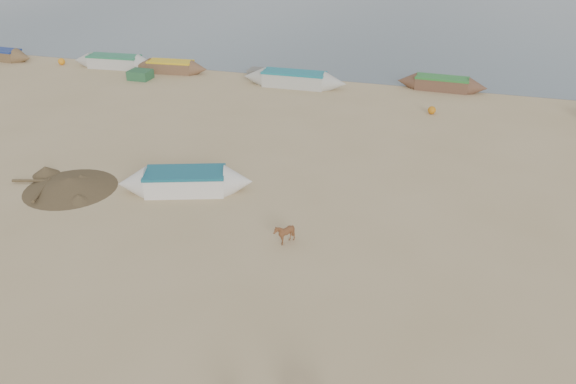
{
  "coord_description": "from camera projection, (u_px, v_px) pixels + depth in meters",
  "views": [
    {
      "loc": [
        5.22,
        -13.63,
        10.58
      ],
      "look_at": [
        0.0,
        4.0,
        1.0
      ],
      "focal_mm": 35.0,
      "sensor_mm": 36.0,
      "label": 1
    }
  ],
  "objects": [
    {
      "name": "debris_pile",
      "position": [
        70.0,
        183.0,
        23.05
      ],
      "size": [
        4.09,
        4.09,
        0.5
      ],
      "primitive_type": "cone",
      "rotation": [
        0.0,
        0.0,
        0.09
      ],
      "color": "brown",
      "rests_on": "ground"
    },
    {
      "name": "near_canoe",
      "position": [
        185.0,
        181.0,
        22.74
      ],
      "size": [
        5.6,
        3.09,
        0.91
      ],
      "primitive_type": null,
      "rotation": [
        0.0,
        0.0,
        0.33
      ],
      "color": "white",
      "rests_on": "ground"
    },
    {
      "name": "ground",
      "position": [
        252.0,
        276.0,
        17.79
      ],
      "size": [
        140.0,
        140.0,
        0.0
      ],
      "primitive_type": "plane",
      "color": "tan",
      "rests_on": "ground"
    },
    {
      "name": "waterline_canoes",
      "position": [
        313.0,
        80.0,
        35.74
      ],
      "size": [
        58.69,
        4.16,
        0.97
      ],
      "color": "brown",
      "rests_on": "ground"
    },
    {
      "name": "beach_clutter",
      "position": [
        424.0,
        95.0,
        33.27
      ],
      "size": [
        46.3,
        4.93,
        0.64
      ],
      "color": "#2A5F39",
      "rests_on": "ground"
    },
    {
      "name": "calf_front",
      "position": [
        284.0,
        234.0,
        19.28
      ],
      "size": [
        0.87,
        0.81,
        0.8
      ],
      "primitive_type": "imported",
      "rotation": [
        0.0,
        0.0,
        -1.32
      ],
      "color": "brown",
      "rests_on": "ground"
    }
  ]
}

